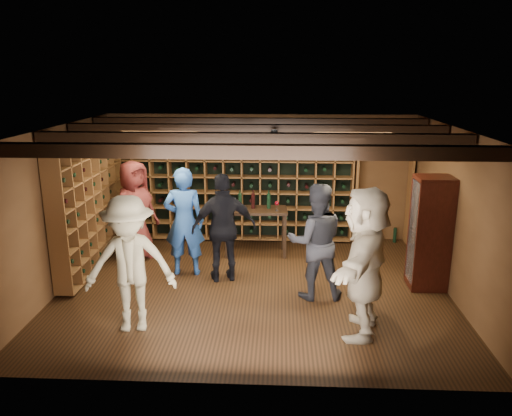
{
  "coord_description": "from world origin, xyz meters",
  "views": [
    {
      "loc": [
        0.39,
        -7.23,
        3.31
      ],
      "look_at": [
        0.03,
        0.2,
        1.26
      ],
      "focal_mm": 35.0,
      "sensor_mm": 36.0,
      "label": 1
    }
  ],
  "objects_px": {
    "display_cabinet": "(429,235)",
    "guest_woman_black": "(224,228)",
    "guest_red_floral": "(135,210)",
    "tasting_table": "(255,214)",
    "guest_beige": "(365,262)",
    "man_grey_suit": "(316,242)",
    "guest_khaki": "(130,264)",
    "man_blue_shirt": "(184,222)"
  },
  "relations": [
    {
      "from": "display_cabinet",
      "to": "man_grey_suit",
      "type": "height_order",
      "value": "man_grey_suit"
    },
    {
      "from": "display_cabinet",
      "to": "man_grey_suit",
      "type": "xyz_separation_m",
      "value": [
        -1.78,
        -0.44,
        0.02
      ]
    },
    {
      "from": "guest_beige",
      "to": "tasting_table",
      "type": "bearing_deg",
      "value": -135.81
    },
    {
      "from": "display_cabinet",
      "to": "guest_beige",
      "type": "distance_m",
      "value": 1.94
    },
    {
      "from": "display_cabinet",
      "to": "guest_red_floral",
      "type": "height_order",
      "value": "guest_red_floral"
    },
    {
      "from": "man_grey_suit",
      "to": "guest_woman_black",
      "type": "relative_size",
      "value": 0.99
    },
    {
      "from": "guest_woman_black",
      "to": "guest_beige",
      "type": "xyz_separation_m",
      "value": [
        1.96,
        -1.61,
        0.09
      ]
    },
    {
      "from": "man_grey_suit",
      "to": "display_cabinet",
      "type": "bearing_deg",
      "value": -170.35
    },
    {
      "from": "man_grey_suit",
      "to": "guest_beige",
      "type": "distance_m",
      "value": 1.18
    },
    {
      "from": "man_grey_suit",
      "to": "guest_red_floral",
      "type": "xyz_separation_m",
      "value": [
        -3.11,
        1.46,
        0.02
      ]
    },
    {
      "from": "man_grey_suit",
      "to": "guest_red_floral",
      "type": "distance_m",
      "value": 3.44
    },
    {
      "from": "man_blue_shirt",
      "to": "tasting_table",
      "type": "relative_size",
      "value": 1.55
    },
    {
      "from": "man_blue_shirt",
      "to": "guest_woman_black",
      "type": "distance_m",
      "value": 0.72
    },
    {
      "from": "display_cabinet",
      "to": "tasting_table",
      "type": "height_order",
      "value": "display_cabinet"
    },
    {
      "from": "guest_red_floral",
      "to": "tasting_table",
      "type": "xyz_separation_m",
      "value": [
        2.14,
        0.33,
        -0.13
      ]
    },
    {
      "from": "man_grey_suit",
      "to": "tasting_table",
      "type": "height_order",
      "value": "man_grey_suit"
    },
    {
      "from": "guest_khaki",
      "to": "guest_beige",
      "type": "height_order",
      "value": "guest_beige"
    },
    {
      "from": "man_blue_shirt",
      "to": "guest_beige",
      "type": "height_order",
      "value": "guest_beige"
    },
    {
      "from": "guest_red_floral",
      "to": "tasting_table",
      "type": "height_order",
      "value": "guest_red_floral"
    },
    {
      "from": "man_blue_shirt",
      "to": "man_grey_suit",
      "type": "height_order",
      "value": "man_blue_shirt"
    },
    {
      "from": "man_grey_suit",
      "to": "tasting_table",
      "type": "relative_size",
      "value": 1.5
    },
    {
      "from": "man_blue_shirt",
      "to": "guest_khaki",
      "type": "distance_m",
      "value": 1.92
    },
    {
      "from": "display_cabinet",
      "to": "guest_red_floral",
      "type": "distance_m",
      "value": 5.0
    },
    {
      "from": "guest_khaki",
      "to": "tasting_table",
      "type": "relative_size",
      "value": 1.55
    },
    {
      "from": "guest_beige",
      "to": "tasting_table",
      "type": "height_order",
      "value": "guest_beige"
    },
    {
      "from": "guest_khaki",
      "to": "guest_beige",
      "type": "bearing_deg",
      "value": -6.29
    },
    {
      "from": "display_cabinet",
      "to": "guest_khaki",
      "type": "relative_size",
      "value": 0.96
    },
    {
      "from": "display_cabinet",
      "to": "tasting_table",
      "type": "distance_m",
      "value": 3.07
    },
    {
      "from": "display_cabinet",
      "to": "guest_red_floral",
      "type": "bearing_deg",
      "value": 168.23
    },
    {
      "from": "guest_khaki",
      "to": "man_blue_shirt",
      "type": "bearing_deg",
      "value": 72.3
    },
    {
      "from": "display_cabinet",
      "to": "guest_woman_black",
      "type": "xyz_separation_m",
      "value": [
        -3.2,
        0.12,
        0.03
      ]
    },
    {
      "from": "guest_woman_black",
      "to": "guest_red_floral",
      "type": "bearing_deg",
      "value": -42.72
    },
    {
      "from": "man_grey_suit",
      "to": "guest_khaki",
      "type": "bearing_deg",
      "value": 19.7
    },
    {
      "from": "guest_woman_black",
      "to": "guest_beige",
      "type": "relative_size",
      "value": 0.9
    },
    {
      "from": "guest_beige",
      "to": "tasting_table",
      "type": "distance_m",
      "value": 3.22
    },
    {
      "from": "display_cabinet",
      "to": "guest_khaki",
      "type": "distance_m",
      "value": 4.5
    },
    {
      "from": "guest_beige",
      "to": "man_grey_suit",
      "type": "bearing_deg",
      "value": -136.56
    },
    {
      "from": "tasting_table",
      "to": "guest_khaki",
      "type": "bearing_deg",
      "value": -119.74
    },
    {
      "from": "guest_beige",
      "to": "display_cabinet",
      "type": "bearing_deg",
      "value": 156.13
    },
    {
      "from": "display_cabinet",
      "to": "man_grey_suit",
      "type": "distance_m",
      "value": 1.83
    },
    {
      "from": "guest_woman_black",
      "to": "guest_beige",
      "type": "height_order",
      "value": "guest_beige"
    },
    {
      "from": "display_cabinet",
      "to": "guest_beige",
      "type": "height_order",
      "value": "guest_beige"
    }
  ]
}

